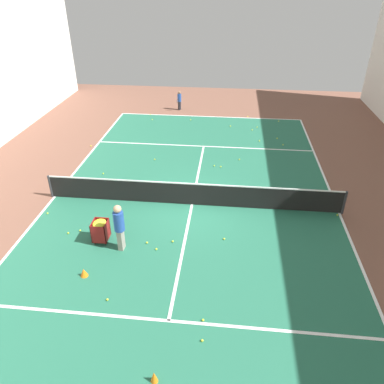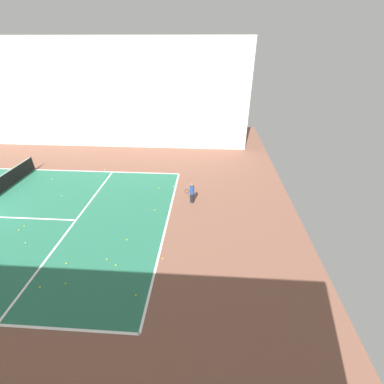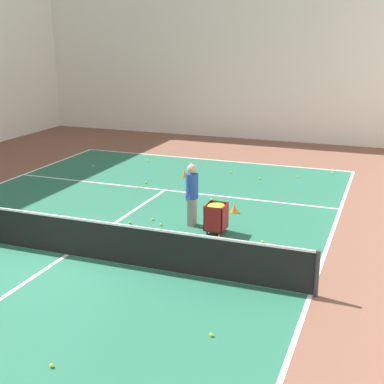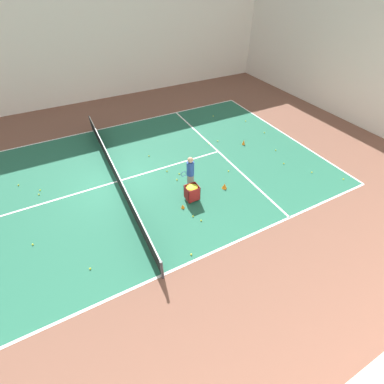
{
  "view_description": "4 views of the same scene",
  "coord_description": "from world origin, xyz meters",
  "views": [
    {
      "loc": [
        -1.4,
        12.95,
        8.3
      ],
      "look_at": [
        0.0,
        0.0,
        0.6
      ],
      "focal_mm": 35.0,
      "sensor_mm": 36.0,
      "label": 1
    },
    {
      "loc": [
        -10.66,
        -12.96,
        8.3
      ],
      "look_at": [
        2.18,
        -12.12,
        0.72
      ],
      "focal_mm": 24.0,
      "sensor_mm": 36.0,
      "label": 2
    },
    {
      "loc": [
        7.14,
        -10.23,
        5.23
      ],
      "look_at": [
        2.11,
        3.09,
        0.97
      ],
      "focal_mm": 50.0,
      "sensor_mm": 36.0,
      "label": 3
    },
    {
      "loc": [
        10.66,
        -1.26,
        8.3
      ],
      "look_at": [
        2.94,
        2.74,
        0.49
      ],
      "focal_mm": 24.0,
      "sensor_mm": 36.0,
      "label": 4
    }
  ],
  "objects": [
    {
      "name": "court_playing_area",
      "position": [
        0.0,
        0.0,
        0.0
      ],
      "size": [
        11.81,
        21.84,
        0.0
      ],
      "color": "#23664C",
      "rests_on": "ground"
    },
    {
      "name": "training_cone_2",
      "position": [
        0.05,
        7.78,
        0.17
      ],
      "size": [
        0.18,
        0.18,
        0.32
      ],
      "primitive_type": "cone",
      "color": "orange",
      "rests_on": "ground"
    },
    {
      "name": "tennis_ball_6",
      "position": [
        -1.4,
        2.21,
        0.04
      ],
      "size": [
        0.07,
        0.07,
        0.07
      ],
      "primitive_type": "sphere",
      "color": "yellow",
      "rests_on": "ground"
    },
    {
      "name": "tennis_ball_34",
      "position": [
        4.48,
        -2.22,
        0.04
      ],
      "size": [
        0.07,
        0.07,
        0.07
      ],
      "primitive_type": "sphere",
      "color": "yellow",
      "rests_on": "ground"
    },
    {
      "name": "tennis_ball_23",
      "position": [
        1.48,
        9.06,
        0.04
      ],
      "size": [
        0.07,
        0.07,
        0.07
      ],
      "primitive_type": "sphere",
      "color": "yellow",
      "rests_on": "ground"
    },
    {
      "name": "ground_plane",
      "position": [
        0.0,
        0.0,
        0.0
      ],
      "size": [
        36.14,
        36.14,
        0.0
      ],
      "primitive_type": "plane",
      "color": "brown"
    },
    {
      "name": "hall_enclosure_far",
      "position": [
        0.0,
        16.14,
        4.35
      ],
      "size": [
        22.12,
        0.15,
        8.7
      ],
      "color": "silver",
      "rests_on": "ground"
    },
    {
      "name": "ball_cart",
      "position": [
        2.94,
        2.74,
        0.59
      ],
      "size": [
        0.52,
        0.59,
        0.83
      ],
      "color": "maroon",
      "rests_on": "ground"
    },
    {
      "name": "line_service_far",
      "position": [
        0.0,
        6.0,
        0.01
      ],
      "size": [
        11.81,
        0.1,
        0.0
      ],
      "primitive_type": "cube",
      "color": "white",
      "rests_on": "ground"
    },
    {
      "name": "training_cone_0",
      "position": [
        3.23,
        2.13,
        0.11
      ],
      "size": [
        0.17,
        0.17,
        0.21
      ],
      "primitive_type": "cone",
      "color": "orange",
      "rests_on": "ground"
    },
    {
      "name": "tennis_ball_33",
      "position": [
        1.31,
        2.72,
        0.04
      ],
      "size": [
        0.07,
        0.07,
        0.07
      ],
      "primitive_type": "sphere",
      "color": "yellow",
      "rests_on": "ground"
    },
    {
      "name": "tennis_ball_8",
      "position": [
        1.9,
        5.46,
        0.04
      ],
      "size": [
        0.07,
        0.07,
        0.07
      ],
      "primitive_type": "sphere",
      "color": "yellow",
      "rests_on": "ground"
    },
    {
      "name": "tennis_ball_10",
      "position": [
        2.35,
        -4.01,
        0.04
      ],
      "size": [
        0.07,
        0.07,
        0.07
      ],
      "primitive_type": "sphere",
      "color": "yellow",
      "rests_on": "ground"
    },
    {
      "name": "tennis_ball_5",
      "position": [
        -0.95,
        5.9,
        0.04
      ],
      "size": [
        0.07,
        0.07,
        0.07
      ],
      "primitive_type": "sphere",
      "color": "yellow",
      "rests_on": "ground"
    },
    {
      "name": "tennis_ball_7",
      "position": [
        -2.37,
        9.72,
        0.04
      ],
      "size": [
        0.07,
        0.07,
        0.07
      ],
      "primitive_type": "sphere",
      "color": "yellow",
      "rests_on": "ground"
    },
    {
      "name": "tennis_ball_29",
      "position": [
        5.63,
        1.31,
        0.04
      ],
      "size": [
        0.07,
        0.07,
        0.07
      ],
      "primitive_type": "sphere",
      "color": "yellow",
      "rests_on": "ground"
    },
    {
      "name": "tennis_ball_9",
      "position": [
        2.74,
        8.55,
        0.04
      ],
      "size": [
        0.07,
        0.07,
        0.07
      ],
      "primitive_type": "sphere",
      "color": "yellow",
      "rests_on": "ground"
    },
    {
      "name": "line_baseline_far",
      "position": [
        0.0,
        10.92,
        0.01
      ],
      "size": [
        11.81,
        0.1,
        0.0
      ],
      "primitive_type": "cube",
      "color": "white",
      "rests_on": "ground"
    },
    {
      "name": "tennis_ball_30",
      "position": [
        0.91,
        3.04,
        0.04
      ],
      "size": [
        0.07,
        0.07,
        0.07
      ],
      "primitive_type": "sphere",
      "color": "yellow",
      "rests_on": "ground"
    },
    {
      "name": "tennis_ball_18",
      "position": [
        4.3,
        2.47,
        0.04
      ],
      "size": [
        0.07,
        0.07,
        0.07
      ],
      "primitive_type": "sphere",
      "color": "yellow",
      "rests_on": "ground"
    },
    {
      "name": "tennis_ball_16",
      "position": [
        5.18,
        10.31,
        0.04
      ],
      "size": [
        0.07,
        0.07,
        0.07
      ],
      "primitive_type": "sphere",
      "color": "yellow",
      "rests_on": "ground"
    },
    {
      "name": "tennis_ball_32",
      "position": [
        -0.48,
        9.83,
        0.04
      ],
      "size": [
        0.07,
        0.07,
        0.07
      ],
      "primitive_type": "sphere",
      "color": "yellow",
      "rests_on": "ground"
    },
    {
      "name": "coach_at_net",
      "position": [
        2.11,
        3.08,
        1.01
      ],
      "size": [
        0.38,
        0.69,
        1.77
      ],
      "rotation": [
        0.0,
        0.0,
        -1.66
      ],
      "color": "gray",
      "rests_on": "ground"
    },
    {
      "name": "tennis_ball_17",
      "position": [
        3.92,
        2.28,
        0.04
      ],
      "size": [
        0.07,
        0.07,
        0.07
      ],
      "primitive_type": "sphere",
      "color": "yellow",
      "rests_on": "ground"
    },
    {
      "name": "tennis_ball_12",
      "position": [
        0.42,
        2.55,
        0.04
      ],
      "size": [
        0.07,
        0.07,
        0.07
      ],
      "primitive_type": "sphere",
      "color": "yellow",
      "rests_on": "ground"
    },
    {
      "name": "tennis_ball_27",
      "position": [
        -4.07,
        8.11,
        0.04
      ],
      "size": [
        0.07,
        0.07,
        0.07
      ],
      "primitive_type": "sphere",
      "color": "yellow",
      "rests_on": "ground"
    },
    {
      "name": "tennis_ball_24",
      "position": [
        -0.98,
        6.57,
        0.04
      ],
      "size": [
        0.07,
        0.07,
        0.07
      ],
      "primitive_type": "sphere",
      "color": "yellow",
      "rests_on": "ground"
    },
    {
      "name": "line_centre_service",
      "position": [
        0.0,
        0.0,
        0.01
      ],
      "size": [
        0.1,
        12.01,
        0.0
      ],
      "primitive_type": "cube",
      "color": "white",
      "rests_on": "ground"
    },
    {
      "name": "tennis_ball_2",
      "position": [
        4.02,
        9.32,
        0.04
      ],
      "size": [
        0.07,
        0.07,
        0.07
      ],
      "primitive_type": "sphere",
      "color": "yellow",
      "rests_on": "ground"
    },
    {
      "name": "training_cone_1",
      "position": [
        2.93,
        4.54,
        0.14
      ],
      "size": [
        0.24,
        0.24,
        0.28
      ],
      "primitive_type": "cone",
      "color": "orange",
      "rests_on": "ground"
    },
    {
      "name": "line_sideline_right",
      "position": [
        5.91,
        0.0,
        0.01
      ],
      "size": [
        0.1,
        21.84,
        0.0
      ],
      "primitive_type": "cube",
      "color": "white",
      "rests_on": "ground"
    },
    {
      "name": "tennis_net",
      "position": [
        0.0,
        0.0,
        0.52
      ],
      "size": [
        12.11,
        0.1,
        1.01
      ],
      "color": "#2D2D33",
      "rests_on": "ground"
    }
  ]
}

